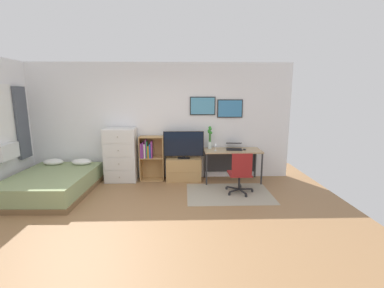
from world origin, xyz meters
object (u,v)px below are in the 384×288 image
Objects in this scene: tv_stand at (184,169)px; bamboo_vase at (210,137)px; computer_mouse at (245,149)px; dresser at (121,155)px; television at (184,145)px; office_chair at (240,172)px; bed at (53,183)px; desk at (232,155)px; laptop at (234,147)px; wine_glass at (216,145)px; bookshelf at (150,155)px.

bamboo_vase is at bearing 5.70° from tv_stand.
bamboo_vase is at bearing 165.80° from computer_mouse.
computer_mouse is at bearing -14.20° from bamboo_vase.
dresser is at bearing -179.40° from tv_stand.
bamboo_vase reaches higher than television.
office_chair is 8.27× the size of computer_mouse.
desk is (3.77, 0.76, 0.39)m from bed.
desk is at bearing -179.10° from laptop.
laptop is 0.25m from computer_mouse.
dresser is 2.83m from computer_mouse.
laptop is at bearing 17.82° from wine_glass.
computer_mouse is (1.38, -0.14, 0.49)m from tv_stand.
office_chair is 1.24m from bamboo_vase.
bookshelf is 0.85m from tv_stand.
bamboo_vase is (0.61, 0.08, 0.17)m from television.
wine_glass is (-0.66, -0.03, 0.12)m from computer_mouse.
dresser reaches higher than bookshelf.
television is at bearing -90.00° from tv_stand.
bed is 1.62× the size of dresser.
bamboo_vase is 2.90× the size of wine_glass.
desk is at bearing 20.20° from wine_glass.
computer_mouse reaches higher than desk.
dresser is (1.21, 0.76, 0.40)m from bed.
bed is at bearing -163.72° from tv_stand.
computer_mouse is 0.84m from bamboo_vase.
bookshelf is 1.45m from bamboo_vase.
wine_glass is (3.37, 0.61, 0.66)m from bed.
office_chair is at bearing -60.71° from wine_glass.
bookshelf is 1.98× the size of bamboo_vase.
desk is 0.33m from computer_mouse.
laptop is (0.04, -0.00, 0.20)m from desk.
bamboo_vase is at bearing 171.33° from desk.
laptop reaches higher than office_chair.
television is 0.73m from wine_glass.
bookshelf is 2.18m from computer_mouse.
wine_glass is at bearing 11.88° from bed.
bamboo_vase is at bearing 2.12° from dresser.
dresser is 1.19× the size of bookshelf.
television reaches higher than desk.
bookshelf is (0.66, 0.07, -0.02)m from dresser.
bamboo_vase is at bearing 0.37° from bookshelf.
office_chair is (3.79, -0.13, 0.24)m from bed.
desk is (1.12, -0.02, 0.34)m from tv_stand.
bamboo_vase reaches higher than office_chair.
television reaches higher than wine_glass.
television is at bearing 168.86° from wine_glass.
bookshelf is at bearing -179.63° from bamboo_vase.
bamboo_vase reaches higher than bookshelf.
bamboo_vase is (-0.55, 0.08, 0.21)m from laptop.
wine_glass is at bearing -8.17° from bookshelf.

